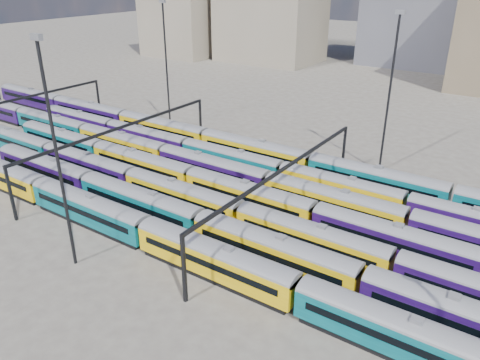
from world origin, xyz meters
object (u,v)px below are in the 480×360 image
Objects in this scene: rake_1 at (273,248)px; mast_2 at (56,150)px; rake_0 at (299,290)px; rake_2 at (241,213)px.

mast_2 is at bearing -148.23° from rake_1.
rake_2 is (-13.62, 10.00, -0.10)m from rake_0.
rake_1 is 4.04× the size of mast_2.
rake_1 is (-5.87, 5.00, 0.03)m from rake_0.
rake_2 is at bearing 147.16° from rake_1.
rake_1 is 9.22m from rake_2.
rake_2 is 4.62× the size of mast_2.
rake_0 is 7.71m from rake_1.
rake_0 reaches higher than rake_2.
rake_2 is (-7.75, 5.00, -0.13)m from rake_1.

